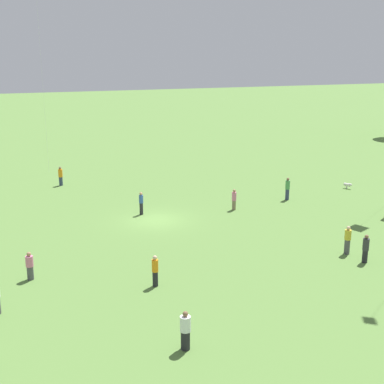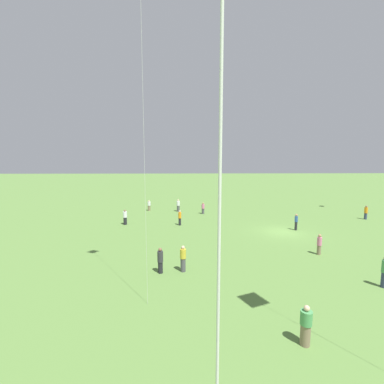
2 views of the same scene
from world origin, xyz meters
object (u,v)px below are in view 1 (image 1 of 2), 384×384
person_4 (234,200)px  person_9 (366,249)px  person_8 (348,240)px  person_10 (61,176)px  person_11 (287,189)px  person_2 (185,331)px  person_7 (141,203)px  dog_0 (348,185)px  person_0 (155,271)px  person_5 (30,266)px

person_4 → person_9: person_9 is taller
person_8 → person_10: size_ratio=1.02×
person_10 → person_11: (11.36, 17.49, 0.08)m
person_2 → person_7: (-19.13, 2.97, 0.04)m
person_4 → person_8: 11.30m
person_2 → person_9: size_ratio=1.02×
person_8 → dog_0: person_8 is taller
person_4 → dog_0: 12.70m
person_0 → person_5: bearing=31.0°
person_11 → person_2: bearing=-28.1°
person_0 → dog_0: 26.15m
person_4 → person_10: size_ratio=0.94×
person_4 → person_7: (-1.27, -7.24, 0.07)m
person_10 → dog_0: (9.99, 24.53, -0.53)m
dog_0 → person_0: bearing=3.7°
person_2 → person_4: bearing=105.8°
person_0 → person_2: size_ratio=0.99×
person_9 → person_11: (-13.56, 2.36, 0.09)m
person_4 → person_11: bearing=18.9°
person_5 → person_7: person_7 is taller
person_2 → person_11: person_11 is taller
person_8 → person_11: bearing=-123.6°
person_7 → person_8: person_8 is taller
person_11 → person_5: bearing=-55.1°
person_2 → dog_0: bearing=87.5°
person_5 → person_4: bearing=140.1°
person_7 → person_5: bearing=79.7°
person_0 → person_7: 12.91m
person_5 → person_7: 12.95m
person_2 → person_5: bearing=166.7°
person_7 → person_9: bearing=159.3°
person_5 → person_9: size_ratio=0.92×
person_0 → person_5: (-3.17, -6.32, -0.10)m
dog_0 → person_4: bearing=-17.1°
person_8 → dog_0: size_ratio=2.45×
person_2 → person_10: (-30.32, -1.87, 0.01)m
person_9 → person_8: bearing=11.4°
person_0 → person_9: person_0 is taller
person_2 → person_4: size_ratio=1.06×
person_7 → person_9: 17.16m
person_7 → person_8: 15.84m
person_2 → dog_0: size_ratio=2.40×
person_5 → person_10: 21.07m
person_7 → person_10: bearing=-34.1°
person_8 → person_9: size_ratio=1.04×
person_9 → person_11: bearing=-5.6°
person_4 → person_10: (-12.46, -12.09, 0.04)m
person_10 → dog_0: person_10 is taller
person_0 → person_9: 12.81m
person_8 → person_9: bearing=75.5°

